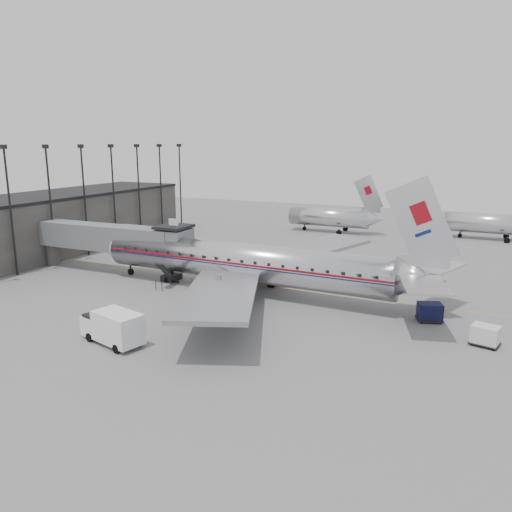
% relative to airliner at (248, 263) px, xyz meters
% --- Properties ---
extents(ground, '(160.00, 160.00, 0.00)m').
position_rel_airliner_xyz_m(ground, '(-0.81, -2.97, -3.23)').
color(ground, slate).
rests_on(ground, ground).
extents(terminal, '(12.00, 46.00, 8.00)m').
position_rel_airliner_xyz_m(terminal, '(-34.81, 7.03, 0.77)').
color(terminal, '#3C3A36').
rests_on(terminal, ground).
extents(apron_line, '(60.00, 0.15, 0.01)m').
position_rel_airliner_xyz_m(apron_line, '(2.19, 3.03, -3.23)').
color(apron_line, gold).
rests_on(apron_line, ground).
extents(jet_bridge, '(21.00, 6.20, 7.10)m').
position_rel_airliner_xyz_m(jet_bridge, '(-17.47, 0.70, 0.95)').
color(jet_bridge, '#585A5C').
rests_on(jet_bridge, ground).
extents(floodlight_masts, '(0.90, 42.25, 15.25)m').
position_rel_airliner_xyz_m(floodlight_masts, '(-28.31, 10.03, 5.13)').
color(floodlight_masts, black).
rests_on(floodlight_masts, ground).
extents(distant_aircraft_near, '(16.39, 3.20, 10.26)m').
position_rel_airliner_xyz_m(distant_aircraft_near, '(-2.60, 39.03, -0.50)').
color(distant_aircraft_near, silver).
rests_on(distant_aircraft_near, ground).
extents(distant_aircraft_mid, '(16.39, 3.20, 10.26)m').
position_rel_airliner_xyz_m(distant_aircraft_mid, '(23.40, 43.03, -0.50)').
color(distant_aircraft_mid, silver).
rests_on(distant_aircraft_mid, ground).
extents(airliner, '(40.65, 37.62, 12.85)m').
position_rel_airliner_xyz_m(airliner, '(0.00, 0.00, 0.00)').
color(airliner, silver).
rests_on(airliner, ground).
extents(service_van, '(6.06, 3.56, 2.68)m').
position_rel_airliner_xyz_m(service_van, '(-3.86, -16.76, -1.83)').
color(service_van, white).
rests_on(service_van, ground).
extents(baggage_cart_navy, '(2.54, 2.24, 1.67)m').
position_rel_airliner_xyz_m(baggage_cart_navy, '(18.31, -1.25, -2.35)').
color(baggage_cart_navy, black).
rests_on(baggage_cart_navy, ground).
extents(baggage_cart_white, '(2.38, 2.03, 1.62)m').
position_rel_airliner_xyz_m(baggage_cart_white, '(22.81, -5.12, -2.37)').
color(baggage_cart_white, silver).
rests_on(baggage_cart_white, ground).
extents(ramp_worker, '(0.82, 0.77, 1.88)m').
position_rel_airliner_xyz_m(ramp_worker, '(-2.87, -7.68, -2.29)').
color(ramp_worker, '#D6EB1B').
rests_on(ramp_worker, ground).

